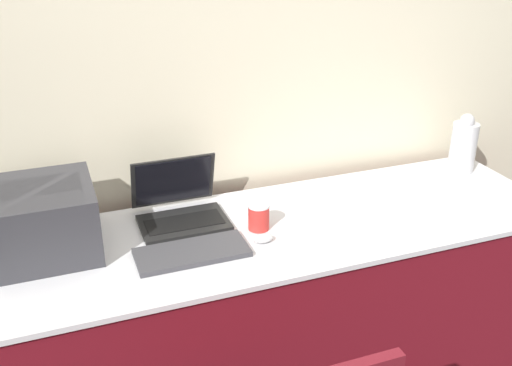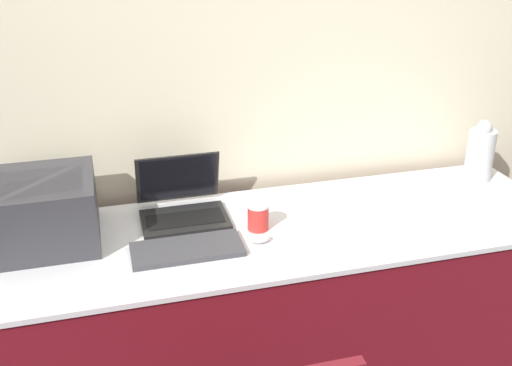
% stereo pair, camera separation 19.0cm
% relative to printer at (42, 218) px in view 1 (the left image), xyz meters
% --- Properties ---
extents(wall_back, '(8.00, 0.05, 2.60)m').
position_rel_printer_xyz_m(wall_back, '(0.87, 0.32, 0.40)').
color(wall_back, beige).
rests_on(wall_back, ground_plane).
extents(table, '(2.22, 0.69, 0.77)m').
position_rel_printer_xyz_m(table, '(0.87, -0.12, -0.52)').
color(table, maroon).
rests_on(table, ground_plane).
extents(printer, '(0.36, 0.37, 0.25)m').
position_rel_printer_xyz_m(printer, '(0.00, 0.00, 0.00)').
color(printer, '#333338').
rests_on(printer, table).
extents(laptop_left, '(0.33, 0.30, 0.23)m').
position_rel_printer_xyz_m(laptop_left, '(0.50, 0.07, -0.08)').
color(laptop_left, black).
rests_on(laptop_left, table).
extents(external_keyboard, '(0.40, 0.17, 0.02)m').
position_rel_printer_xyz_m(external_keyboard, '(0.47, -0.21, -0.12)').
color(external_keyboard, '#3D3D42').
rests_on(external_keyboard, table).
extents(coffee_cup, '(0.08, 0.08, 0.10)m').
position_rel_printer_xyz_m(coffee_cup, '(0.76, -0.11, -0.08)').
color(coffee_cup, red).
rests_on(coffee_cup, table).
extents(mouse, '(0.07, 0.04, 0.03)m').
position_rel_printer_xyz_m(mouse, '(0.74, -0.21, -0.12)').
color(mouse, silver).
rests_on(mouse, table).
extents(metal_pitcher, '(0.12, 0.12, 0.28)m').
position_rel_printer_xyz_m(metal_pitcher, '(1.83, 0.08, -0.01)').
color(metal_pitcher, silver).
rests_on(metal_pitcher, table).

